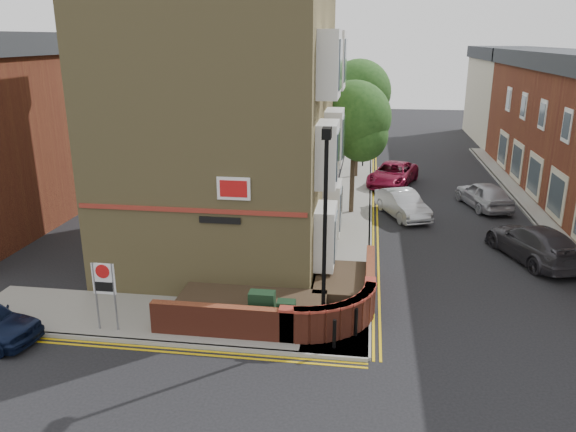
{
  "coord_description": "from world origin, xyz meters",
  "views": [
    {
      "loc": [
        2.73,
        -14.08,
        8.76
      ],
      "look_at": [
        0.12,
        4.0,
        2.94
      ],
      "focal_mm": 35.0,
      "sensor_mm": 36.0,
      "label": 1
    }
  ],
  "objects_px": {
    "lamppost": "(325,234)",
    "silver_car_near": "(403,204)",
    "utility_cabinet_large": "(262,310)",
    "zone_sign": "(104,284)"
  },
  "relations": [
    {
      "from": "zone_sign",
      "to": "silver_car_near",
      "type": "xyz_separation_m",
      "value": [
        9.6,
        13.37,
        -0.97
      ]
    },
    {
      "from": "utility_cabinet_large",
      "to": "silver_car_near",
      "type": "distance_m",
      "value": 13.49
    },
    {
      "from": "lamppost",
      "to": "silver_car_near",
      "type": "height_order",
      "value": "lamppost"
    },
    {
      "from": "lamppost",
      "to": "zone_sign",
      "type": "xyz_separation_m",
      "value": [
        -6.6,
        -0.7,
        -1.7
      ]
    },
    {
      "from": "zone_sign",
      "to": "silver_car_near",
      "type": "relative_size",
      "value": 0.54
    },
    {
      "from": "lamppost",
      "to": "silver_car_near",
      "type": "relative_size",
      "value": 1.55
    },
    {
      "from": "zone_sign",
      "to": "silver_car_near",
      "type": "height_order",
      "value": "zone_sign"
    },
    {
      "from": "lamppost",
      "to": "utility_cabinet_large",
      "type": "bearing_deg",
      "value": 176.99
    },
    {
      "from": "utility_cabinet_large",
      "to": "zone_sign",
      "type": "distance_m",
      "value": 4.86
    },
    {
      "from": "lamppost",
      "to": "zone_sign",
      "type": "relative_size",
      "value": 2.86
    }
  ]
}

